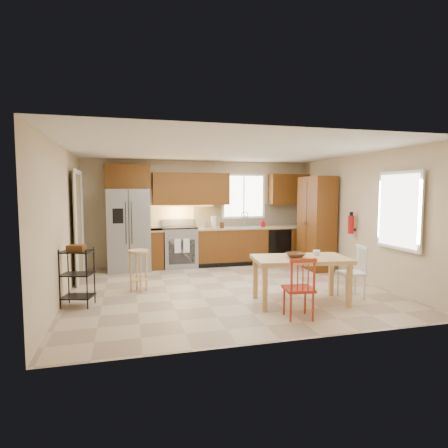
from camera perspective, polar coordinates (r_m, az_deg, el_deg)
floor at (r=6.92m, az=0.47°, el=-9.82°), size 5.50×5.50×0.00m
ceiling at (r=6.73m, az=0.48°, el=11.23°), size 5.50×5.00×0.02m
wall_back at (r=9.14m, az=-3.64°, el=1.73°), size 5.50×0.02×2.50m
wall_front at (r=4.36m, az=9.14°, el=-1.92°), size 5.50×0.02×2.50m
wall_left at (r=6.55m, az=-23.42°, el=0.03°), size 0.02×5.00×2.50m
wall_right at (r=7.89m, az=20.14°, el=0.91°), size 0.02×5.00×2.50m
refrigerator at (r=8.62m, az=-14.30°, el=-0.88°), size 0.92×0.75×1.82m
range_stove at (r=8.82m, az=-6.73°, el=-3.58°), size 0.76×0.63×0.92m
base_cabinet_narrow at (r=8.78m, az=-10.31°, el=-3.73°), size 0.30×0.60×0.90m
base_cabinet_run at (r=9.27m, az=4.61°, el=-3.20°), size 2.92×0.60×0.90m
dishwasher at (r=9.20m, az=8.51°, el=-3.30°), size 0.60×0.02×0.78m
backsplash at (r=9.46m, az=4.07°, el=1.38°), size 2.92×0.03×0.55m
upper_over_fridge at (r=8.78m, az=-14.48°, el=7.00°), size 1.00×0.35×0.55m
upper_left_block at (r=8.91m, az=-5.03°, el=5.33°), size 1.80×0.35×0.75m
upper_right_block at (r=9.65m, az=9.83°, el=5.25°), size 1.00×0.35×0.75m
window_back at (r=9.38m, az=3.00°, el=4.26°), size 1.12×0.04×1.12m
sink at (r=9.16m, az=3.51°, el=-0.71°), size 0.62×0.46×0.16m
undercab_glow at (r=8.84m, az=-6.90°, el=2.76°), size 1.60×0.30×0.01m
soap_bottle at (r=9.18m, az=5.96°, el=0.13°), size 0.09×0.09×0.19m
paper_towel at (r=8.86m, az=-1.61°, el=0.27°), size 0.12×0.12×0.28m
canister_steel at (r=8.83m, az=-2.88°, el=-0.08°), size 0.11×0.11×0.18m
canister_wood at (r=8.89m, az=-0.31°, el=-0.16°), size 0.10×0.10×0.14m
pantry at (r=8.75m, az=13.89°, el=0.14°), size 0.50×0.95×2.10m
fire_extinguisher at (r=7.96m, az=18.78°, el=-0.10°), size 0.12×0.12×0.36m
window_right at (r=6.92m, az=25.15°, el=1.88°), size 0.04×1.02×1.32m
doorway at (r=7.84m, az=-21.37°, el=-0.61°), size 0.04×0.95×2.10m
dining_table at (r=6.11m, az=11.55°, el=-8.45°), size 1.57×1.01×0.72m
chair_red at (r=5.38m, az=11.28°, el=-9.49°), size 0.45×0.45×0.87m
chair_white at (r=6.61m, az=18.83°, el=-6.95°), size 0.45×0.45×0.87m
table_bowl at (r=6.00m, az=10.82°, el=-5.10°), size 0.33×0.33×0.07m
table_jar at (r=6.26m, az=13.90°, el=-4.47°), size 0.11×0.11×0.12m
bar_stool at (r=6.83m, az=-12.89°, el=-6.95°), size 0.44×0.44×0.74m
utility_cart at (r=6.23m, az=-21.45°, el=-7.57°), size 0.53×0.46×0.90m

